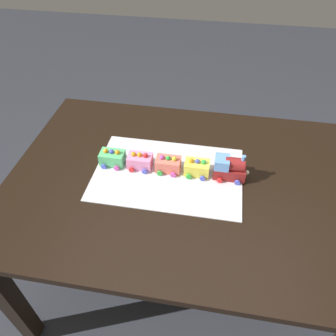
{
  "coord_description": "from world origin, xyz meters",
  "views": [
    {
      "loc": [
        -0.1,
        0.9,
        1.66
      ],
      "look_at": [
        0.06,
        -0.02,
        0.77
      ],
      "focal_mm": 34.21,
      "sensor_mm": 36.0,
      "label": 1
    }
  ],
  "objects_px": {
    "dining_table": "(180,196)",
    "cake_car_flatbed_lemon": "(197,167)",
    "cake_car_caboose_mint_green": "(112,158)",
    "cake_car_tanker_bubblegum": "(140,161)",
    "cake_locomotive": "(230,168)",
    "cake_car_hopper_coral": "(168,164)"
  },
  "relations": [
    {
      "from": "cake_car_hopper_coral",
      "to": "cake_car_tanker_bubblegum",
      "type": "xyz_separation_m",
      "value": [
        0.12,
        0.0,
        0.0
      ]
    },
    {
      "from": "cake_car_flatbed_lemon",
      "to": "cake_car_hopper_coral",
      "type": "relative_size",
      "value": 1.0
    },
    {
      "from": "dining_table",
      "to": "cake_car_hopper_coral",
      "type": "xyz_separation_m",
      "value": [
        0.06,
        -0.04,
        0.14
      ]
    },
    {
      "from": "cake_car_flatbed_lemon",
      "to": "cake_car_hopper_coral",
      "type": "distance_m",
      "value": 0.12
    },
    {
      "from": "cake_car_hopper_coral",
      "to": "cake_car_tanker_bubblegum",
      "type": "height_order",
      "value": "same"
    },
    {
      "from": "dining_table",
      "to": "cake_car_flatbed_lemon",
      "type": "relative_size",
      "value": 14.0
    },
    {
      "from": "cake_car_tanker_bubblegum",
      "to": "cake_car_caboose_mint_green",
      "type": "xyz_separation_m",
      "value": [
        0.12,
        0.0,
        0.0
      ]
    },
    {
      "from": "dining_table",
      "to": "cake_locomotive",
      "type": "xyz_separation_m",
      "value": [
        -0.19,
        -0.04,
        0.16
      ]
    },
    {
      "from": "cake_car_caboose_mint_green",
      "to": "cake_car_tanker_bubblegum",
      "type": "bearing_deg",
      "value": 180.0
    },
    {
      "from": "cake_car_tanker_bubblegum",
      "to": "cake_car_caboose_mint_green",
      "type": "relative_size",
      "value": 1.0
    },
    {
      "from": "cake_car_tanker_bubblegum",
      "to": "cake_car_hopper_coral",
      "type": "bearing_deg",
      "value": 180.0
    },
    {
      "from": "dining_table",
      "to": "cake_locomotive",
      "type": "height_order",
      "value": "cake_locomotive"
    },
    {
      "from": "cake_locomotive",
      "to": "cake_car_tanker_bubblegum",
      "type": "relative_size",
      "value": 1.4
    },
    {
      "from": "cake_car_flatbed_lemon",
      "to": "cake_car_caboose_mint_green",
      "type": "height_order",
      "value": "same"
    },
    {
      "from": "cake_car_flatbed_lemon",
      "to": "cake_car_tanker_bubblegum",
      "type": "height_order",
      "value": "same"
    },
    {
      "from": "cake_locomotive",
      "to": "cake_car_tanker_bubblegum",
      "type": "height_order",
      "value": "cake_locomotive"
    },
    {
      "from": "cake_car_tanker_bubblegum",
      "to": "cake_car_caboose_mint_green",
      "type": "bearing_deg",
      "value": 0.0
    },
    {
      "from": "dining_table",
      "to": "cake_car_tanker_bubblegum",
      "type": "xyz_separation_m",
      "value": [
        0.18,
        -0.04,
        0.14
      ]
    },
    {
      "from": "cake_car_tanker_bubblegum",
      "to": "cake_car_caboose_mint_green",
      "type": "distance_m",
      "value": 0.12
    },
    {
      "from": "cake_locomotive",
      "to": "cake_car_hopper_coral",
      "type": "relative_size",
      "value": 1.4
    },
    {
      "from": "dining_table",
      "to": "cake_car_flatbed_lemon",
      "type": "height_order",
      "value": "cake_car_flatbed_lemon"
    },
    {
      "from": "cake_locomotive",
      "to": "cake_car_flatbed_lemon",
      "type": "xyz_separation_m",
      "value": [
        0.13,
        -0.0,
        -0.02
      ]
    }
  ]
}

